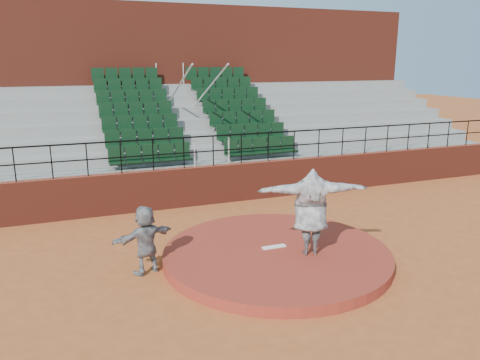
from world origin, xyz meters
name	(u,v)px	position (x,y,z in m)	size (l,w,h in m)	color
ground	(276,259)	(0.00, 0.00, 0.00)	(90.00, 90.00, 0.00)	#A85126
pitchers_mound	(276,254)	(0.00, 0.00, 0.12)	(5.50, 5.50, 0.25)	maroon
pitching_rubber	(274,247)	(0.00, 0.15, 0.27)	(0.60, 0.15, 0.03)	white
boundary_wall	(214,184)	(0.00, 5.00, 0.65)	(24.00, 0.30, 1.30)	maroon
wall_railing	(213,144)	(0.00, 5.00, 2.03)	(24.04, 0.05, 1.03)	black
seating_deck	(186,144)	(0.00, 8.65, 1.43)	(24.00, 5.97, 4.63)	gray
press_box_facade	(164,86)	(0.00, 12.60, 3.55)	(24.00, 3.00, 7.10)	maroon
pitcher	(311,212)	(0.64, -0.47, 1.29)	(2.55, 0.69, 2.08)	black
fielder	(146,240)	(-3.08, 0.40, 0.80)	(1.48, 0.47, 1.59)	black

